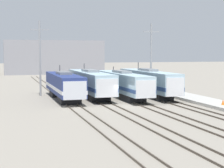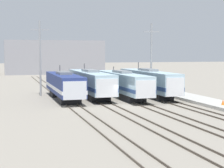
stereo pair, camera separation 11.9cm
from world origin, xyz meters
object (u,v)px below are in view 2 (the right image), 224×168
(locomotive_far_left, at_px, (64,85))
(locomotive_center_right, at_px, (123,84))
(locomotive_center_left, at_px, (91,83))
(catenary_tower_right, at_px, (151,56))
(locomotive_far_right, at_px, (149,82))
(traffic_cone, at_px, (223,102))
(catenary_tower_left, at_px, (40,57))

(locomotive_far_left, xyz_separation_m, locomotive_center_right, (8.62, 0.29, 0.01))
(locomotive_center_left, bearing_deg, catenary_tower_right, 16.69)
(locomotive_far_right, relative_size, traffic_cone, 28.51)
(locomotive_center_right, bearing_deg, locomotive_far_left, -178.09)
(locomotive_center_right, xyz_separation_m, catenary_tower_right, (6.56, 5.21, 3.92))
(locomotive_center_right, relative_size, traffic_cone, 29.28)
(locomotive_far_left, distance_m, locomotive_center_right, 8.62)
(catenary_tower_left, bearing_deg, locomotive_far_left, -63.40)
(locomotive_center_left, bearing_deg, locomotive_center_right, -24.37)
(locomotive_far_left, xyz_separation_m, traffic_cone, (16.67, -13.19, -1.29))
(locomotive_far_left, xyz_separation_m, catenary_tower_right, (15.18, 5.50, 3.94))
(locomotive_far_left, distance_m, locomotive_far_right, 12.95)
(catenary_tower_left, bearing_deg, locomotive_far_right, -16.94)
(locomotive_far_right, bearing_deg, locomotive_far_left, -176.80)
(locomotive_center_right, xyz_separation_m, locomotive_far_right, (4.31, 0.44, 0.10))
(locomotive_center_right, distance_m, catenary_tower_left, 13.11)
(catenary_tower_left, height_order, traffic_cone, catenary_tower_left)
(traffic_cone, bearing_deg, catenary_tower_right, 94.55)
(locomotive_center_left, distance_m, catenary_tower_left, 8.69)
(locomotive_far_left, xyz_separation_m, locomotive_far_right, (12.93, 0.72, 0.11))
(locomotive_center_right, xyz_separation_m, traffic_cone, (8.05, -13.48, -1.30))
(locomotive_far_right, bearing_deg, locomotive_center_left, 170.02)
(traffic_cone, bearing_deg, locomotive_far_right, 105.03)
(locomotive_far_left, height_order, catenary_tower_left, catenary_tower_left)
(locomotive_far_left, relative_size, locomotive_center_left, 0.88)
(locomotive_far_right, xyz_separation_m, traffic_cone, (3.74, -13.92, -1.40))
(locomotive_far_left, height_order, locomotive_center_left, locomotive_center_left)
(locomotive_far_left, relative_size, locomotive_center_right, 0.86)
(locomotive_center_left, height_order, catenary_tower_left, catenary_tower_left)
(locomotive_center_left, bearing_deg, traffic_cone, -51.32)
(locomotive_far_right, xyz_separation_m, catenary_tower_left, (-15.68, 4.78, 3.82))
(locomotive_far_right, bearing_deg, locomotive_center_right, -174.24)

